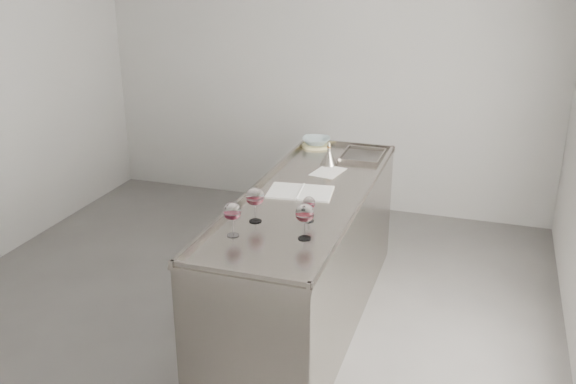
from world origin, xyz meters
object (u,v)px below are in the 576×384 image
(wine_glass_right, at_px, (305,214))
(notebook, at_px, (300,192))
(wine_funnel, at_px, (329,158))
(wine_glass_small, at_px, (309,204))
(ceramic_bowl, at_px, (316,141))
(wine_glass_left, at_px, (232,212))
(counter, at_px, (307,258))
(wine_glass_middle, at_px, (255,198))

(wine_glass_right, distance_m, notebook, 0.73)
(wine_glass_right, relative_size, notebook, 0.46)
(wine_glass_right, distance_m, wine_funnel, 1.33)
(wine_glass_right, distance_m, wine_glass_small, 0.25)
(notebook, xyz_separation_m, wine_funnel, (0.03, 0.63, 0.05))
(wine_glass_right, height_order, ceramic_bowl, wine_glass_right)
(wine_glass_right, bearing_deg, notebook, 109.04)
(wine_glass_small, distance_m, ceramic_bowl, 1.55)
(wine_glass_left, height_order, wine_funnel, wine_glass_left)
(counter, xyz_separation_m, wine_glass_small, (0.13, -0.42, 0.58))
(notebook, distance_m, wine_funnel, 0.63)
(counter, relative_size, wine_glass_middle, 11.33)
(wine_glass_left, relative_size, notebook, 0.44)
(wine_glass_middle, height_order, notebook, wine_glass_middle)
(wine_glass_small, xyz_separation_m, wine_funnel, (-0.16, 1.07, -0.05))
(wine_glass_middle, height_order, ceramic_bowl, wine_glass_middle)
(wine_glass_middle, distance_m, notebook, 0.57)
(wine_glass_left, bearing_deg, ceramic_bowl, 90.97)
(wine_glass_right, xyz_separation_m, ceramic_bowl, (-0.43, 1.74, -0.10))
(wine_glass_left, distance_m, wine_glass_right, 0.41)
(wine_glass_small, height_order, notebook, wine_glass_small)
(counter, distance_m, wine_glass_right, 0.92)
(wine_glass_middle, distance_m, wine_funnel, 1.18)
(wine_glass_left, relative_size, ceramic_bowl, 0.89)
(counter, xyz_separation_m, notebook, (-0.05, 0.02, 0.47))
(wine_glass_left, xyz_separation_m, ceramic_bowl, (-0.03, 1.83, -0.09))
(ceramic_bowl, bearing_deg, wine_funnel, -63.05)
(wine_glass_small, bearing_deg, wine_glass_right, -78.96)
(wine_glass_left, relative_size, wine_glass_middle, 0.94)
(wine_glass_small, relative_size, notebook, 0.34)
(wine_glass_middle, bearing_deg, wine_glass_right, -21.95)
(counter, distance_m, notebook, 0.48)
(counter, relative_size, wine_funnel, 13.13)
(ceramic_bowl, bearing_deg, notebook, -79.75)
(wine_glass_small, bearing_deg, wine_glass_middle, -161.14)
(notebook, bearing_deg, wine_glass_middle, -108.73)
(counter, height_order, wine_glass_left, wine_glass_left)
(wine_glass_left, height_order, wine_glass_small, wine_glass_left)
(wine_glass_left, distance_m, wine_glass_middle, 0.23)
(wine_glass_right, relative_size, wine_glass_small, 1.35)
(counter, xyz_separation_m, ceramic_bowl, (-0.25, 1.08, 0.52))
(counter, height_order, wine_glass_middle, wine_glass_middle)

